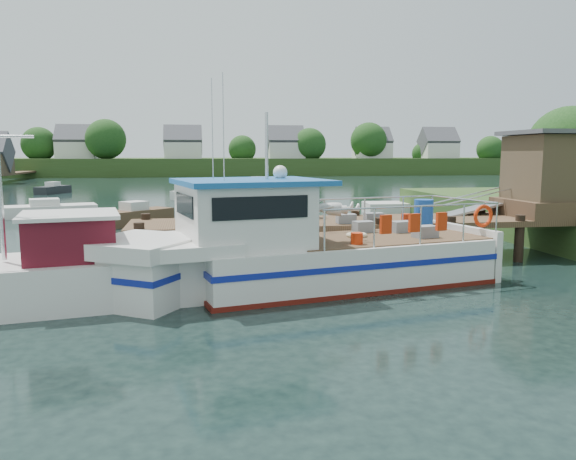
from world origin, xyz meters
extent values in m
plane|color=black|center=(0.00, 0.00, 0.00)|extent=(160.00, 160.00, 0.00)
cylinder|color=#332114|center=(14.00, 6.00, 1.52)|extent=(0.50, 0.50, 3.05)
sphere|color=#1F4618|center=(14.00, 6.00, 3.96)|extent=(3.90, 3.90, 3.90)
cube|color=#2F491E|center=(0.00, 84.00, 1.40)|extent=(140.00, 24.00, 3.00)
cylinder|color=#332114|center=(-28.00, 79.00, 2.10)|extent=(0.60, 0.60, 4.20)
sphere|color=#1F4618|center=(-28.00, 79.00, 5.21)|extent=(5.54, 5.54, 5.54)
cylinder|color=#332114|center=(-17.00, 75.00, 2.40)|extent=(0.60, 0.60, 4.80)
sphere|color=#1F4618|center=(-17.00, 75.00, 5.95)|extent=(6.34, 6.34, 6.34)
cylinder|color=#332114|center=(-6.00, 77.00, 1.50)|extent=(0.60, 0.60, 3.00)
sphere|color=#1F4618|center=(-6.00, 77.00, 3.72)|extent=(3.96, 3.96, 3.96)
cylinder|color=#332114|center=(5.00, 79.00, 1.80)|extent=(0.60, 0.60, 3.60)
sphere|color=#1F4618|center=(5.00, 79.00, 4.46)|extent=(4.75, 4.75, 4.75)
cylinder|color=#332114|center=(16.00, 75.00, 2.10)|extent=(0.60, 0.60, 4.20)
sphere|color=#1F4618|center=(16.00, 75.00, 5.21)|extent=(5.54, 5.54, 5.54)
cylinder|color=#332114|center=(27.00, 77.00, 2.40)|extent=(0.60, 0.60, 4.80)
sphere|color=#1F4618|center=(27.00, 77.00, 5.95)|extent=(6.34, 6.34, 6.34)
cylinder|color=#332114|center=(38.00, 79.00, 1.50)|extent=(0.60, 0.60, 3.00)
sphere|color=#1F4618|center=(38.00, 79.00, 3.72)|extent=(3.96, 3.96, 3.96)
cylinder|color=#332114|center=(49.00, 75.00, 1.80)|extent=(0.60, 0.60, 3.60)
sphere|color=#1F4618|center=(49.00, 75.00, 4.46)|extent=(4.75, 4.75, 4.75)
cube|color=silver|center=(-22.00, 78.00, 4.00)|extent=(6.00, 5.00, 3.00)
cube|color=#47474C|center=(-22.00, 78.00, 5.90)|extent=(6.20, 5.09, 5.09)
cube|color=silver|center=(-5.00, 77.00, 4.00)|extent=(6.00, 5.00, 3.00)
cube|color=#47474C|center=(-5.00, 77.00, 5.90)|extent=(6.20, 5.09, 5.09)
cube|color=silver|center=(12.00, 76.00, 4.00)|extent=(6.00, 5.00, 3.00)
cube|color=#47474C|center=(12.00, 76.00, 5.90)|extent=(6.20, 5.09, 5.09)
cube|color=silver|center=(28.00, 78.00, 4.00)|extent=(6.00, 5.00, 3.00)
cube|color=#47474C|center=(28.00, 78.00, 5.90)|extent=(6.20, 5.09, 5.09)
cube|color=silver|center=(40.00, 77.00, 4.00)|extent=(6.00, 5.00, 3.00)
cube|color=#47474C|center=(40.00, 77.00, 5.90)|extent=(6.20, 5.09, 5.09)
cube|color=#503926|center=(-28.00, 64.00, 1.00)|extent=(2.20, 20.00, 0.25)
cube|color=#503926|center=(2.00, 0.00, 1.30)|extent=(16.00, 3.00, 0.20)
cylinder|color=black|center=(-5.50, -1.30, 0.65)|extent=(0.32, 0.32, 1.90)
cylinder|color=black|center=(-5.50, 1.30, 0.65)|extent=(0.32, 0.32, 1.90)
cylinder|color=black|center=(-3.00, -1.30, 0.65)|extent=(0.32, 0.32, 1.90)
cylinder|color=black|center=(-3.00, 1.30, 0.65)|extent=(0.32, 0.32, 1.90)
cylinder|color=black|center=(-0.50, -1.30, 0.65)|extent=(0.32, 0.32, 1.90)
cylinder|color=black|center=(-0.50, 1.30, 0.65)|extent=(0.32, 0.32, 1.90)
cylinder|color=black|center=(2.00, -1.30, 0.65)|extent=(0.32, 0.32, 1.90)
cylinder|color=black|center=(2.00, 1.30, 0.65)|extent=(0.32, 0.32, 1.90)
cylinder|color=black|center=(4.50, -1.30, 0.65)|extent=(0.32, 0.32, 1.90)
cylinder|color=black|center=(4.50, 1.30, 0.65)|extent=(0.32, 0.32, 1.90)
cylinder|color=black|center=(7.00, -1.30, 0.65)|extent=(0.32, 0.32, 1.90)
cylinder|color=black|center=(7.00, 1.30, 0.65)|extent=(0.32, 0.32, 1.90)
cylinder|color=black|center=(9.50, 1.30, 0.65)|extent=(0.32, 0.32, 1.90)
cube|color=#503926|center=(9.00, 0.00, 1.70)|extent=(3.20, 3.00, 0.60)
cube|color=#4A3B29|center=(9.00, 0.00, 3.10)|extent=(2.60, 2.60, 2.40)
cube|color=#47474C|center=(9.00, 0.00, 4.40)|extent=(3.00, 3.00, 0.15)
cube|color=#A5A8AD|center=(6.70, 0.90, 1.65)|extent=(3.34, 0.90, 0.79)
cylinder|color=silver|center=(6.70, 0.50, 2.15)|extent=(3.34, 0.05, 0.76)
cylinder|color=silver|center=(6.70, 1.30, 2.15)|extent=(3.34, 0.05, 0.76)
cube|color=slate|center=(1.00, -1.00, 1.56)|extent=(0.60, 0.40, 0.30)
cube|color=slate|center=(2.00, -0.80, 1.56)|extent=(0.60, 0.40, 0.30)
cylinder|color=red|center=(3.00, -1.10, 1.55)|extent=(0.30, 0.30, 0.28)
cylinder|color=#17449F|center=(0.20, 0.90, 1.84)|extent=(0.56, 0.56, 0.85)
cube|color=silver|center=(0.14, -3.42, 0.62)|extent=(8.62, 4.86, 1.25)
cube|color=silver|center=(-5.15, -4.54, 0.62)|extent=(3.18, 3.18, 1.25)
cube|color=silver|center=(-5.15, -4.54, 1.41)|extent=(3.46, 3.51, 0.38)
cube|color=silver|center=(-4.09, -4.31, 1.37)|extent=(2.76, 3.47, 0.32)
cube|color=navy|center=(0.14, -3.42, 0.78)|extent=(8.73, 4.92, 0.15)
cube|color=navy|center=(-5.15, -4.54, 0.78)|extent=(3.24, 3.24, 0.15)
cube|color=#5C140D|center=(0.14, -3.42, 0.05)|extent=(8.73, 4.90, 0.15)
cube|color=#503926|center=(1.41, -3.15, 1.26)|extent=(6.32, 4.07, 0.04)
cube|color=silver|center=(4.27, -2.55, 0.73)|extent=(0.88, 3.22, 1.46)
cube|color=silver|center=(-2.61, -4.00, 2.06)|extent=(3.55, 3.38, 1.62)
cube|color=black|center=(-2.32, -5.39, 2.38)|extent=(2.34, 0.53, 0.54)
cube|color=black|center=(-2.90, -2.61, 2.38)|extent=(2.34, 0.53, 0.54)
cube|color=black|center=(-4.11, -4.32, 2.38)|extent=(0.44, 1.92, 0.54)
cube|color=#1A5BA2|center=(-2.40, -3.96, 2.92)|extent=(4.25, 3.83, 0.13)
cylinder|color=silver|center=(-1.98, -3.87, 3.84)|extent=(0.10, 0.10, 1.73)
cylinder|color=silver|center=(-3.14, -4.66, 4.28)|extent=(0.03, 0.03, 2.60)
cylinder|color=silver|center=(-3.36, -3.61, 4.28)|extent=(0.03, 0.03, 2.60)
sphere|color=silver|center=(-1.54, -3.33, 3.14)|extent=(0.46, 0.46, 0.39)
cylinder|color=silver|center=(1.88, -4.58, 2.27)|extent=(5.31, 1.16, 0.05)
cylinder|color=silver|center=(1.26, -1.66, 2.27)|extent=(5.31, 1.16, 0.05)
cylinder|color=silver|center=(4.25, -2.55, 2.27)|extent=(0.66, 2.92, 0.05)
cylinder|color=silver|center=(-0.71, -5.13, 1.76)|extent=(0.06, 0.06, 1.03)
cylinder|color=silver|center=(-1.33, -2.20, 1.76)|extent=(0.06, 0.06, 1.03)
cylinder|color=silver|center=(0.66, -4.84, 1.76)|extent=(0.06, 0.06, 1.03)
cylinder|color=silver|center=(0.05, -1.91, 1.76)|extent=(0.06, 0.06, 1.03)
cylinder|color=silver|center=(2.04, -4.55, 1.76)|extent=(0.06, 0.06, 1.03)
cylinder|color=silver|center=(1.42, -1.62, 1.76)|extent=(0.06, 0.06, 1.03)
cylinder|color=silver|center=(3.42, -4.26, 1.76)|extent=(0.06, 0.06, 1.03)
cylinder|color=silver|center=(2.80, -1.33, 1.76)|extent=(0.06, 0.06, 1.03)
cylinder|color=silver|center=(4.53, -4.02, 1.76)|extent=(0.06, 0.06, 1.03)
cylinder|color=silver|center=(3.91, -1.10, 1.76)|extent=(0.06, 0.06, 1.03)
cube|color=slate|center=(2.61, -3.56, 1.44)|extent=(0.73, 0.56, 0.35)
cube|color=slate|center=(2.36, -2.40, 1.44)|extent=(0.73, 0.56, 0.35)
cube|color=slate|center=(1.21, -2.20, 1.44)|extent=(0.67, 0.53, 0.35)
cylinder|color=#17449F|center=(3.33, -1.75, 1.73)|extent=(0.72, 0.72, 0.95)
cylinder|color=red|center=(0.34, -4.37, 1.42)|extent=(0.38, 0.38, 0.32)
torus|color=#BFB28C|center=(0.73, -3.07, 1.32)|extent=(0.72, 0.72, 0.13)
torus|color=red|center=(4.47, -3.39, 1.84)|extent=(0.68, 0.24, 0.67)
cube|color=red|center=(0.99, -4.79, 1.84)|extent=(0.32, 0.17, 0.49)
cube|color=red|center=(1.83, -4.61, 1.84)|extent=(0.32, 0.17, 0.49)
cube|color=red|center=(2.68, -4.43, 1.84)|extent=(0.32, 0.17, 0.49)
imported|color=silver|center=(-0.43, -3.87, 2.20)|extent=(0.59, 0.77, 1.91)
cube|color=silver|center=(-7.40, -4.45, 0.56)|extent=(7.65, 3.91, 1.12)
cube|color=#540E19|center=(-6.85, -4.35, 1.63)|extent=(2.34, 2.34, 1.07)
cube|color=silver|center=(-6.85, -4.35, 2.19)|extent=(2.60, 2.60, 0.09)
cylinder|color=silver|center=(-8.28, -4.60, 2.92)|extent=(0.13, 0.13, 3.48)
cube|color=#503926|center=(-6.85, 11.35, 0.38)|extent=(4.00, 3.88, 0.77)
cube|color=silver|center=(-6.85, 11.35, 0.96)|extent=(1.53, 1.53, 0.49)
cube|color=silver|center=(3.68, 42.98, 0.36)|extent=(6.93, 2.79, 0.73)
cube|color=silver|center=(3.68, 42.98, 0.92)|extent=(2.01, 1.76, 0.47)
cube|color=silver|center=(-12.38, 16.11, 0.33)|extent=(6.02, 3.46, 0.67)
cube|color=silver|center=(-12.38, 16.11, 0.84)|extent=(1.92, 1.76, 0.43)
cube|color=silver|center=(-2.93, 26.08, 0.36)|extent=(5.31, 4.31, 0.73)
cube|color=silver|center=(-2.93, 26.08, 0.91)|extent=(1.90, 1.84, 0.47)
cube|color=silver|center=(10.02, 14.27, 0.34)|extent=(6.92, 2.78, 0.68)
cube|color=silver|center=(10.02, 14.27, 0.85)|extent=(2.01, 1.76, 0.44)
cube|color=silver|center=(3.81, 44.10, 0.33)|extent=(4.93, 6.44, 0.67)
cube|color=silver|center=(3.81, 44.10, 0.84)|extent=(2.16, 2.25, 0.43)
cube|color=black|center=(-16.51, 36.48, 0.34)|extent=(2.66, 4.15, 0.69)
cube|color=silver|center=(-16.51, 36.48, 0.87)|extent=(1.28, 1.37, 0.44)
camera|label=1|loc=(-3.95, -18.47, 3.64)|focal=35.00mm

